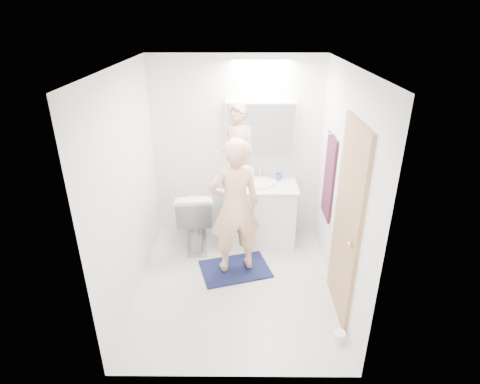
{
  "coord_description": "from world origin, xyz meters",
  "views": [
    {
      "loc": [
        0.08,
        -3.59,
        2.85
      ],
      "look_at": [
        0.05,
        0.25,
        1.05
      ],
      "focal_mm": 28.99,
      "sensor_mm": 36.0,
      "label": 1
    }
  ],
  "objects_px": {
    "toilet": "(195,217)",
    "soap_bottle_b": "(249,174)",
    "toothbrush_cup": "(279,177)",
    "medicine_cabinet": "(260,129)",
    "person": "(235,207)",
    "soap_bottle_a": "(241,173)",
    "vanity_cabinet": "(260,214)",
    "toilet_paper_roll": "(339,336)"
  },
  "relations": [
    {
      "from": "soap_bottle_a",
      "to": "toothbrush_cup",
      "type": "height_order",
      "value": "soap_bottle_a"
    },
    {
      "from": "toilet",
      "to": "toilet_paper_roll",
      "type": "height_order",
      "value": "toilet"
    },
    {
      "from": "vanity_cabinet",
      "to": "soap_bottle_b",
      "type": "relative_size",
      "value": 5.61
    },
    {
      "from": "medicine_cabinet",
      "to": "toilet",
      "type": "height_order",
      "value": "medicine_cabinet"
    },
    {
      "from": "soap_bottle_a",
      "to": "toothbrush_cup",
      "type": "xyz_separation_m",
      "value": [
        0.49,
        0.01,
        -0.06
      ]
    },
    {
      "from": "vanity_cabinet",
      "to": "soap_bottle_a",
      "type": "height_order",
      "value": "soap_bottle_a"
    },
    {
      "from": "soap_bottle_b",
      "to": "toothbrush_cup",
      "type": "xyz_separation_m",
      "value": [
        0.39,
        -0.02,
        -0.04
      ]
    },
    {
      "from": "person",
      "to": "soap_bottle_a",
      "type": "bearing_deg",
      "value": -111.11
    },
    {
      "from": "soap_bottle_b",
      "to": "toilet_paper_roll",
      "type": "bearing_deg",
      "value": -67.29
    },
    {
      "from": "toilet",
      "to": "toothbrush_cup",
      "type": "bearing_deg",
      "value": -172.01
    },
    {
      "from": "toilet",
      "to": "soap_bottle_a",
      "type": "distance_m",
      "value": 0.84
    },
    {
      "from": "vanity_cabinet",
      "to": "medicine_cabinet",
      "type": "height_order",
      "value": "medicine_cabinet"
    },
    {
      "from": "toilet",
      "to": "soap_bottle_a",
      "type": "height_order",
      "value": "soap_bottle_a"
    },
    {
      "from": "medicine_cabinet",
      "to": "soap_bottle_a",
      "type": "relative_size",
      "value": 4.13
    },
    {
      "from": "toothbrush_cup",
      "to": "vanity_cabinet",
      "type": "bearing_deg",
      "value": -146.87
    },
    {
      "from": "toilet_paper_roll",
      "to": "person",
      "type": "bearing_deg",
      "value": 132.43
    },
    {
      "from": "medicine_cabinet",
      "to": "soap_bottle_b",
      "type": "height_order",
      "value": "medicine_cabinet"
    },
    {
      "from": "medicine_cabinet",
      "to": "soap_bottle_a",
      "type": "bearing_deg",
      "value": -165.88
    },
    {
      "from": "soap_bottle_b",
      "to": "toothbrush_cup",
      "type": "bearing_deg",
      "value": -2.97
    },
    {
      "from": "soap_bottle_a",
      "to": "toilet_paper_roll",
      "type": "distance_m",
      "value": 2.34
    },
    {
      "from": "toothbrush_cup",
      "to": "toilet_paper_roll",
      "type": "relative_size",
      "value": 0.83
    },
    {
      "from": "vanity_cabinet",
      "to": "toothbrush_cup",
      "type": "relative_size",
      "value": 9.8
    },
    {
      "from": "medicine_cabinet",
      "to": "soap_bottle_a",
      "type": "xyz_separation_m",
      "value": [
        -0.24,
        -0.06,
        -0.57
      ]
    },
    {
      "from": "vanity_cabinet",
      "to": "soap_bottle_a",
      "type": "bearing_deg",
      "value": 148.82
    },
    {
      "from": "person",
      "to": "soap_bottle_b",
      "type": "height_order",
      "value": "person"
    },
    {
      "from": "toilet",
      "to": "soap_bottle_b",
      "type": "relative_size",
      "value": 5.14
    },
    {
      "from": "medicine_cabinet",
      "to": "soap_bottle_b",
      "type": "relative_size",
      "value": 5.49
    },
    {
      "from": "toilet",
      "to": "toilet_paper_roll",
      "type": "xyz_separation_m",
      "value": [
        1.54,
        -1.69,
        -0.36
      ]
    },
    {
      "from": "person",
      "to": "soap_bottle_a",
      "type": "height_order",
      "value": "person"
    },
    {
      "from": "person",
      "to": "toilet",
      "type": "bearing_deg",
      "value": -64.06
    },
    {
      "from": "person",
      "to": "soap_bottle_a",
      "type": "xyz_separation_m",
      "value": [
        0.07,
        0.85,
        0.07
      ]
    },
    {
      "from": "person",
      "to": "toilet_paper_roll",
      "type": "distance_m",
      "value": 1.7
    },
    {
      "from": "vanity_cabinet",
      "to": "soap_bottle_b",
      "type": "distance_m",
      "value": 0.56
    },
    {
      "from": "vanity_cabinet",
      "to": "medicine_cabinet",
      "type": "xyz_separation_m",
      "value": [
        -0.01,
        0.21,
        1.11
      ]
    },
    {
      "from": "vanity_cabinet",
      "to": "person",
      "type": "bearing_deg",
      "value": -114.33
    },
    {
      "from": "medicine_cabinet",
      "to": "toothbrush_cup",
      "type": "distance_m",
      "value": 0.69
    },
    {
      "from": "person",
      "to": "vanity_cabinet",
      "type": "bearing_deg",
      "value": -130.76
    },
    {
      "from": "soap_bottle_b",
      "to": "toilet_paper_roll",
      "type": "distance_m",
      "value": 2.32
    },
    {
      "from": "soap_bottle_b",
      "to": "soap_bottle_a",
      "type": "bearing_deg",
      "value": -164.43
    },
    {
      "from": "medicine_cabinet",
      "to": "soap_bottle_a",
      "type": "distance_m",
      "value": 0.62
    },
    {
      "from": "vanity_cabinet",
      "to": "toilet_paper_roll",
      "type": "relative_size",
      "value": 8.18
    },
    {
      "from": "toothbrush_cup",
      "to": "toilet_paper_roll",
      "type": "distance_m",
      "value": 2.17
    }
  ]
}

